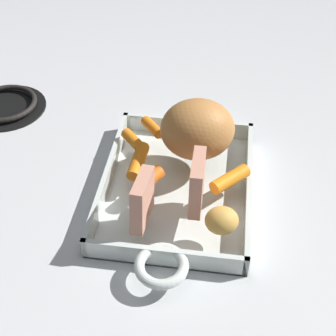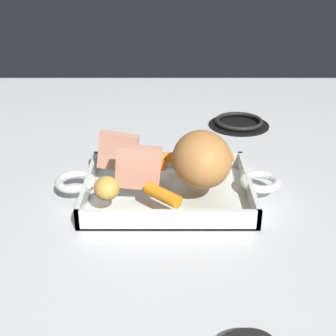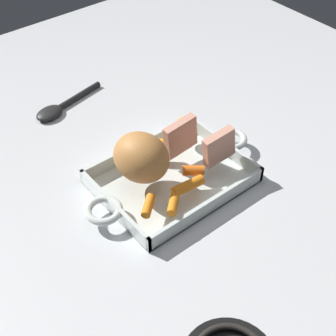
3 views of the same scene
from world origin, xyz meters
name	(u,v)px [view 3 (image 3 of 3)]	position (x,y,z in m)	size (l,w,h in m)	color
ground_plane	(172,182)	(0.00, 0.00, 0.00)	(1.66, 1.66, 0.00)	silver
roasting_dish	(172,178)	(0.00, 0.00, 0.01)	(0.42, 0.24, 0.04)	silver
pork_roast	(141,157)	(0.06, -0.02, 0.09)	(0.12, 0.10, 0.10)	#BB793D
roast_slice_outer	(180,136)	(-0.05, -0.04, 0.08)	(0.02, 0.08, 0.08)	tan
roast_slice_thick	(219,147)	(-0.09, 0.04, 0.07)	(0.02, 0.07, 0.07)	tan
baby_carrot_center_right	(188,186)	(0.01, 0.07, 0.05)	(0.02, 0.02, 0.07)	orange
baby_carrot_northeast	(148,206)	(0.11, 0.06, 0.05)	(0.02, 0.02, 0.05)	orange
baby_carrot_southwest	(151,143)	(-0.01, -0.08, 0.05)	(0.02, 0.02, 0.07)	orange
baby_carrot_northwest	(193,171)	(-0.02, 0.04, 0.05)	(0.02, 0.02, 0.04)	orange
baby_carrot_center_left	(174,202)	(0.06, 0.08, 0.05)	(0.02, 0.02, 0.06)	orange
potato_golden_small	(186,125)	(-0.10, -0.08, 0.06)	(0.05, 0.04, 0.04)	gold
serving_spoon	(58,108)	(0.06, -0.38, 0.01)	(0.21, 0.07, 0.02)	black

